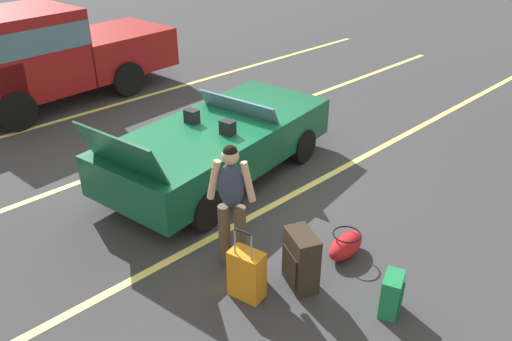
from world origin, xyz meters
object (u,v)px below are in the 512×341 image
object	(u,v)px
convertible_car	(227,140)
suitcase_large_black	(301,260)
suitcase_medium_bright	(247,274)
parked_pickup_truck_near	(47,54)
suitcase_small_carryon	(392,295)
traveler_person	(231,199)
duffel_bag	(346,245)

from	to	relation	value
convertible_car	suitcase_large_black	world-z (taller)	convertible_car
suitcase_medium_bright	parked_pickup_truck_near	size ratio (longest dim) A/B	0.19
suitcase_medium_bright	convertible_car	bearing A→B (deg)	40.23
convertible_car	suitcase_small_carryon	world-z (taller)	convertible_car
convertible_car	traveler_person	distance (m)	2.43
traveler_person	suitcase_large_black	bearing A→B (deg)	-111.89
parked_pickup_truck_near	traveler_person	bearing A→B (deg)	77.99
convertible_car	suitcase_medium_bright	distance (m)	3.08
duffel_bag	suitcase_medium_bright	bearing A→B (deg)	166.75
duffel_bag	traveler_person	world-z (taller)	traveler_person
duffel_bag	suitcase_small_carryon	bearing A→B (deg)	-115.12
duffel_bag	convertible_car	bearing A→B (deg)	82.07
suitcase_large_black	suitcase_medium_bright	distance (m)	0.66
suitcase_large_black	suitcase_small_carryon	size ratio (longest dim) A/B	1.48
parked_pickup_truck_near	suitcase_large_black	bearing A→B (deg)	80.75
duffel_bag	parked_pickup_truck_near	xyz separation A→B (m)	(-0.27, 8.03, 0.95)
traveler_person	parked_pickup_truck_near	xyz separation A→B (m)	(0.86, 7.10, 0.18)
suitcase_medium_bright	traveler_person	size ratio (longest dim) A/B	0.58
suitcase_medium_bright	traveler_person	distance (m)	0.91
convertible_car	suitcase_large_black	size ratio (longest dim) A/B	5.93
convertible_car	traveler_person	size ratio (longest dim) A/B	2.66
convertible_car	duffel_bag	xyz separation A→B (m)	(-0.39, -2.80, -0.43)
convertible_car	suitcase_medium_bright	xyz separation A→B (m)	(-1.83, -2.46, -0.28)
suitcase_medium_bright	parked_pickup_truck_near	xyz separation A→B (m)	(1.17, 7.69, 0.79)
traveler_person	parked_pickup_truck_near	bearing A→B (deg)	43.99
suitcase_large_black	parked_pickup_truck_near	bearing A→B (deg)	-70.78
suitcase_large_black	duffel_bag	xyz separation A→B (m)	(0.85, -0.03, -0.21)
convertible_car	suitcase_large_black	distance (m)	3.05
suitcase_large_black	suitcase_small_carryon	distance (m)	1.09
suitcase_medium_bright	traveler_person	bearing A→B (deg)	49.78
traveler_person	parked_pickup_truck_near	distance (m)	7.15
suitcase_large_black	duffel_bag	size ratio (longest dim) A/B	1.11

